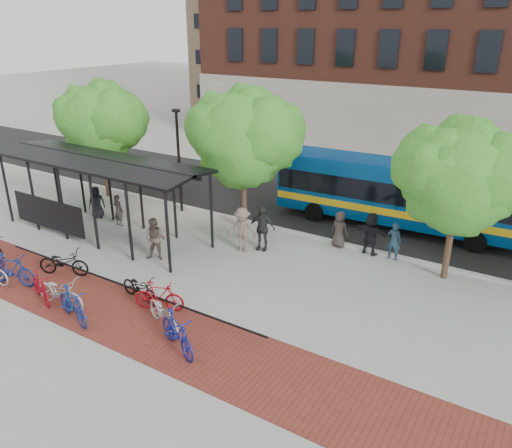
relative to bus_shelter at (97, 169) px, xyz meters
The scene contains 28 objects.
ground 8.68m from the bus_shelter, ahead, with size 160.00×160.00×0.00m, color #9E9E99.
asphalt_street 12.12m from the bus_shelter, 46.19° to the left, with size 160.00×8.00×0.01m, color black.
curb 9.74m from the bus_shelter, 28.84° to the left, with size 160.00×0.25×0.12m, color #B7B7B2.
brick_strip 8.19m from the bus_shelter, 36.40° to the right, with size 24.00×3.00×0.01m, color maroon.
bike_rack_rail 6.74m from the bus_shelter, 36.84° to the right, with size 12.00×0.05×0.95m, color black.
bus_shelter is the anchor object (origin of this frame).
tree_a 5.52m from the bus_shelter, 134.60° to the left, with size 4.90×4.00×6.18m.
tree_b 6.64m from the bus_shelter, 36.21° to the left, with size 5.15×4.20×6.47m.
tree_c 14.77m from the bus_shelter, 15.06° to the left, with size 4.66×3.80×5.92m.
lamp_post_left 4.24m from the bus_shelter, 74.47° to the left, with size 0.35×0.20×5.12m.
bus 13.54m from the bus_shelter, 35.30° to the left, with size 11.39×3.10×3.05m.
bike_3 5.76m from the bus_shelter, 79.97° to the right, with size 0.57×2.03×1.22m, color navy.
bike_4 4.78m from the bus_shelter, 63.00° to the right, with size 0.69×1.97×1.03m, color black.
bike_5 6.51m from the bus_shelter, 62.23° to the right, with size 0.50×1.77×1.07m, color maroon.
bike_6 6.82m from the bus_shelter, 54.73° to the right, with size 0.74×2.13×1.12m, color #ABABAE.
bike_7 7.70m from the bus_shelter, 49.57° to the right, with size 0.55×1.94×1.17m, color navy.
bike_8 7.06m from the bus_shelter, 31.69° to the right, with size 0.61×1.76×0.92m, color black.
bike_9 7.93m from the bus_shelter, 28.54° to the right, with size 0.48×1.72×1.03m, color #A00E18.
bike_10 9.01m from the bus_shelter, 30.10° to the right, with size 0.71×2.05×1.08m, color #A6A6A8.
bike_11 10.22m from the bus_shelter, 30.20° to the right, with size 0.57×2.02×1.21m, color navy.
pedestrian_0 3.03m from the bus_shelter, 146.05° to the left, with size 0.77×0.50×1.58m, color black.
pedestrian_1 2.45m from the bus_shelter, 93.45° to the left, with size 0.56×0.36×1.52m, color #372E2C.
pedestrian_3 6.95m from the bus_shelter, 14.65° to the left, with size 1.25×0.72×1.93m, color brown.
pedestrian_4 7.65m from the bus_shelter, 17.99° to the left, with size 1.13×0.47×1.93m, color #252525.
pedestrian_5 12.01m from the bus_shelter, 21.21° to the left, with size 1.67×0.53×1.80m, color black.
pedestrian_6 10.78m from the bus_shelter, 23.92° to the left, with size 0.77×0.50×1.58m, color #3A312E.
pedestrian_7 12.92m from the bus_shelter, 19.64° to the left, with size 0.58×0.38×1.58m, color #1F3548.
pedestrian_8 4.53m from the bus_shelter, 11.84° to the right, with size 0.86×0.67×1.77m, color #52433C.
Camera 1 is at (8.84, -14.56, 8.94)m, focal length 35.00 mm.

